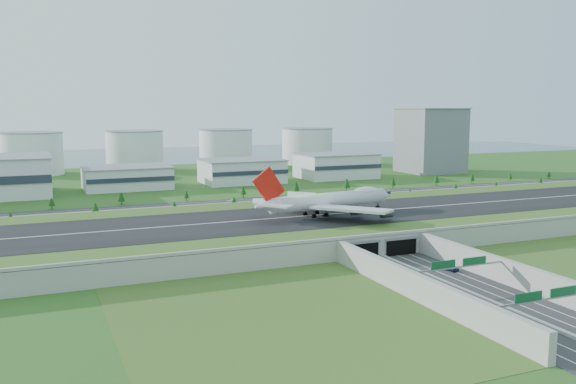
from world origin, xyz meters
name	(u,v)px	position (x,y,z in m)	size (l,w,h in m)	color
ground	(324,232)	(0.00, 0.00, 0.00)	(1200.00, 1200.00, 0.00)	#255119
airfield_deck	(324,223)	(0.00, -0.09, 4.12)	(520.00, 100.00, 9.20)	gray
underpass_road	(467,282)	(0.00, -99.42, 3.43)	(38.80, 120.40, 8.00)	#28282B
sign_gantry_near	(459,268)	(0.00, -95.04, 6.95)	(38.70, 0.70, 9.80)	gray
sign_gantry_far	(545,300)	(0.00, -130.04, 6.95)	(38.70, 0.70, 9.80)	gray
north_expressway	(253,202)	(0.00, 95.00, 0.06)	(560.00, 36.00, 0.12)	#28282B
tree_row	(249,195)	(-2.64, 94.22, 4.79)	(499.52, 48.74, 8.47)	#3D2819
hangar_mid_a	(127,178)	(-60.00, 190.00, 7.50)	(58.00, 42.00, 15.00)	silver
hangar_mid_b	(242,171)	(25.00, 190.00, 8.50)	(58.00, 42.00, 17.00)	silver
hangar_mid_c	(336,166)	(105.00, 190.00, 9.50)	(58.00, 42.00, 19.00)	silver
office_tower	(431,141)	(200.00, 195.00, 27.50)	(46.00, 46.00, 55.00)	slate
fuel_tank_a	(32,154)	(-120.00, 310.00, 17.50)	(50.00, 50.00, 35.00)	silver
fuel_tank_b	(135,151)	(-35.00, 310.00, 17.50)	(50.00, 50.00, 35.00)	silver
fuel_tank_c	(226,148)	(50.00, 310.00, 17.50)	(50.00, 50.00, 35.00)	silver
fuel_tank_d	(307,146)	(135.00, 310.00, 17.50)	(50.00, 50.00, 35.00)	silver
bay_water	(142,155)	(0.00, 480.00, 0.03)	(1200.00, 260.00, 0.06)	#324D60
boeing_747	(328,200)	(2.06, -0.57, 14.77)	(77.24, 72.46, 24.01)	silver
car_0	(432,290)	(-9.51, -94.77, 0.84)	(1.70, 4.23, 1.44)	#B9B8BD
car_1	(492,316)	(-8.81, -120.52, 0.87)	(1.59, 4.55, 1.50)	white
car_2	(451,269)	(11.65, -76.65, 0.89)	(2.55, 5.52, 1.53)	#0C1B3D
car_5	(368,191)	(85.29, 104.93, 0.92)	(1.69, 4.86, 1.60)	black
car_6	(453,191)	(138.21, 84.24, 0.84)	(2.38, 5.16, 1.43)	#BBBABF
car_7	(231,201)	(-12.06, 100.41, 0.93)	(2.26, 5.56, 1.61)	silver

